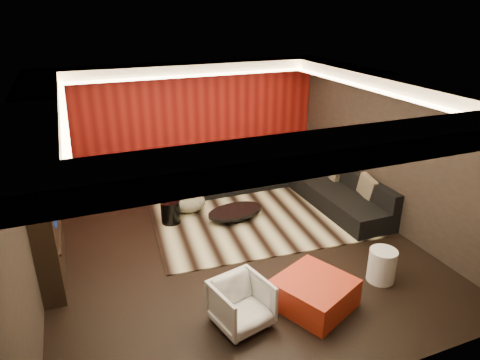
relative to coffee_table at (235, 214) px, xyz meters
name	(u,v)px	position (x,y,z in m)	size (l,w,h in m)	color
floor	(237,253)	(-0.40, -1.10, -0.12)	(6.00, 6.00, 0.02)	black
ceiling	(236,85)	(-0.40, -1.10, 2.70)	(6.00, 6.00, 0.02)	silver
wall_back	(186,128)	(-0.40, 1.91, 1.29)	(6.00, 0.02, 2.80)	black
wall_left	(26,208)	(-3.41, -1.10, 1.29)	(0.02, 6.00, 2.80)	black
wall_right	(391,153)	(2.61, -1.10, 1.29)	(0.02, 6.00, 2.80)	black
red_feature_wall	(186,128)	(-0.40, 1.87, 1.29)	(5.98, 0.05, 2.78)	#6B0C0A
soffit_back	(187,69)	(-0.40, 1.60, 2.58)	(6.00, 0.60, 0.22)	silver
soffit_front	(344,148)	(-0.40, -3.80, 2.58)	(6.00, 0.60, 0.22)	silver
soffit_left	(33,110)	(-3.10, -1.10, 2.58)	(0.60, 4.80, 0.22)	silver
soffit_right	(387,82)	(2.30, -1.10, 2.58)	(0.60, 4.80, 0.22)	silver
cove_back	(192,76)	(-0.40, 1.26, 2.49)	(4.80, 0.08, 0.04)	#FFD899
cove_front	(324,147)	(-0.40, -3.46, 2.49)	(4.80, 0.08, 0.04)	#FFD899
cove_left	(64,114)	(-2.76, -1.10, 2.49)	(0.08, 4.80, 0.04)	#FFD899
cove_right	(369,89)	(1.96, -1.10, 2.49)	(0.08, 4.80, 0.04)	#FFD899
tv_surround	(44,207)	(-3.25, -0.50, 0.99)	(0.30, 2.00, 2.20)	black
tv_screen	(51,184)	(-3.09, -0.50, 1.34)	(0.04, 1.30, 0.80)	black
tv_shelf	(60,229)	(-3.09, -0.50, 0.59)	(0.04, 1.60, 0.04)	black
rug	(256,215)	(0.45, -0.01, -0.10)	(4.00, 3.00, 0.02)	beige
coffee_table	(235,214)	(0.00, 0.00, 0.00)	(1.12, 1.12, 0.19)	black
drum_stool	(171,212)	(-1.19, 0.33, 0.12)	(0.37, 0.37, 0.43)	black
striped_pouf	(188,202)	(-0.75, 0.70, 0.10)	(0.69, 0.69, 0.38)	beige
white_side_table	(382,265)	(1.34, -2.64, 0.14)	(0.41, 0.41, 0.52)	white
orange_ottoman	(314,293)	(0.09, -2.78, 0.09)	(0.93, 0.93, 0.41)	#AC2A16
armchair	(241,304)	(-0.98, -2.74, 0.20)	(0.68, 0.70, 0.64)	silver
sectional_sofa	(279,183)	(1.33, 0.76, 0.15)	(3.65, 3.50, 0.75)	black
throw_pillows	(282,167)	(1.40, 0.78, 0.51)	(3.19, 2.76, 0.50)	#C6B591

